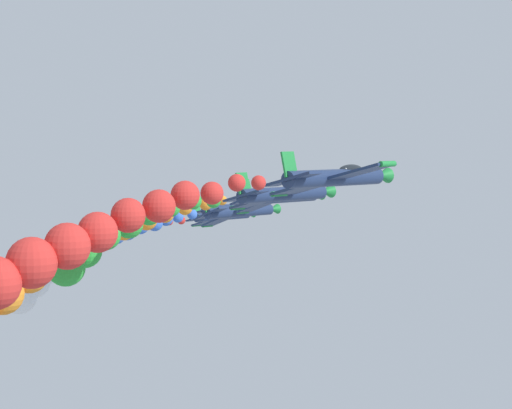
# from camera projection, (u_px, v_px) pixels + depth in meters

# --- Properties ---
(airplane_lead) EXTENTS (9.27, 10.35, 3.34)m
(airplane_lead) POSITION_uv_depth(u_px,v_px,m) (223.00, 216.00, 134.47)
(airplane_lead) COLOR navy
(smoke_trail_lead) EXTENTS (3.09, 14.02, 2.36)m
(smoke_trail_lead) POSITION_uv_depth(u_px,v_px,m) (129.00, 228.00, 122.02)
(smoke_trail_lead) COLOR red
(airplane_left_inner) EXTENTS (9.40, 10.35, 3.08)m
(airplane_left_inner) POSITION_uv_depth(u_px,v_px,m) (234.00, 208.00, 122.40)
(airplane_left_inner) COLOR navy
(smoke_trail_left_inner) EXTENTS (5.80, 26.51, 8.39)m
(smoke_trail_left_inner) POSITION_uv_depth(u_px,v_px,m) (65.00, 263.00, 102.76)
(smoke_trail_left_inner) COLOR white
(airplane_right_inner) EXTENTS (9.13, 10.35, 3.54)m
(airplane_right_inner) POSITION_uv_depth(u_px,v_px,m) (241.00, 211.00, 108.22)
(airplane_right_inner) COLOR navy
(smoke_trail_right_inner) EXTENTS (3.44, 18.60, 4.74)m
(smoke_trail_right_inner) POSITION_uv_depth(u_px,v_px,m) (93.00, 243.00, 93.81)
(smoke_trail_right_inner) COLOR blue
(airplane_left_outer) EXTENTS (9.19, 10.35, 3.46)m
(airplane_left_outer) POSITION_uv_depth(u_px,v_px,m) (282.00, 196.00, 95.31)
(airplane_left_outer) COLOR navy
(smoke_trail_left_outer) EXTENTS (3.70, 30.26, 11.17)m
(smoke_trail_left_outer) POSITION_uv_depth(u_px,v_px,m) (5.00, 297.00, 75.01)
(smoke_trail_left_outer) COLOR orange
(airplane_right_outer) EXTENTS (9.36, 10.35, 3.16)m
(airplane_right_outer) POSITION_uv_depth(u_px,v_px,m) (285.00, 194.00, 80.72)
(airplane_right_outer) COLOR navy
(smoke_trail_right_outer) EXTENTS (6.52, 18.00, 4.65)m
(smoke_trail_right_outer) POSITION_uv_depth(u_px,v_px,m) (110.00, 239.00, 64.91)
(smoke_trail_right_outer) COLOR green
(airplane_trailing) EXTENTS (9.38, 10.35, 3.13)m
(airplane_trailing) POSITION_uv_depth(u_px,v_px,m) (336.00, 177.00, 68.48)
(airplane_trailing) COLOR navy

